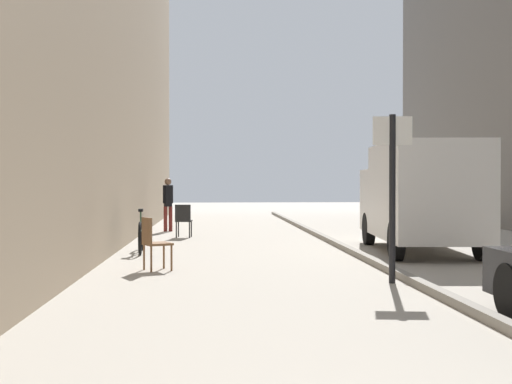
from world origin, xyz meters
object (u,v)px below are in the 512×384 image
at_px(cafe_chair_near_window, 153,240).
at_px(cafe_chair_by_doorway, 183,218).
at_px(street_sign_post, 392,183).
at_px(bicycle_leaning, 141,235).
at_px(pedestrian_main_foreground, 168,201).
at_px(delivery_van, 420,195).

height_order(cafe_chair_near_window, cafe_chair_by_doorway, same).
bearing_deg(street_sign_post, cafe_chair_near_window, -16.82).
relative_size(bicycle_leaning, cafe_chair_near_window, 1.88).
bearing_deg(street_sign_post, pedestrian_main_foreground, -62.30).
xyz_separation_m(street_sign_post, cafe_chair_near_window, (-3.82, 1.71, -1.00)).
height_order(street_sign_post, bicycle_leaning, street_sign_post).
distance_m(delivery_van, cafe_chair_by_doorway, 6.98).
bearing_deg(cafe_chair_by_doorway, cafe_chair_near_window, -85.61).
bearing_deg(bicycle_leaning, street_sign_post, -51.45).
bearing_deg(pedestrian_main_foreground, cafe_chair_near_window, -109.51).
xyz_separation_m(delivery_van, cafe_chair_by_doorway, (-5.46, 4.29, -0.74)).
height_order(bicycle_leaning, cafe_chair_near_window, bicycle_leaning).
xyz_separation_m(pedestrian_main_foreground, delivery_van, (6.05, -6.75, 0.30)).
bearing_deg(cafe_chair_by_doorway, bicycle_leaning, -94.56).
bearing_deg(cafe_chair_near_window, street_sign_post, 40.80).
bearing_deg(pedestrian_main_foreground, bicycle_leaning, -113.19).
distance_m(street_sign_post, bicycle_leaning, 6.57).
xyz_separation_m(bicycle_leaning, cafe_chair_by_doorway, (0.76, 4.00, 0.17)).
relative_size(cafe_chair_near_window, cafe_chair_by_doorway, 1.00).
relative_size(pedestrian_main_foreground, delivery_van, 0.33).
bearing_deg(cafe_chair_by_doorway, pedestrian_main_foreground, 109.88).
distance_m(bicycle_leaning, cafe_chair_by_doorway, 4.08).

